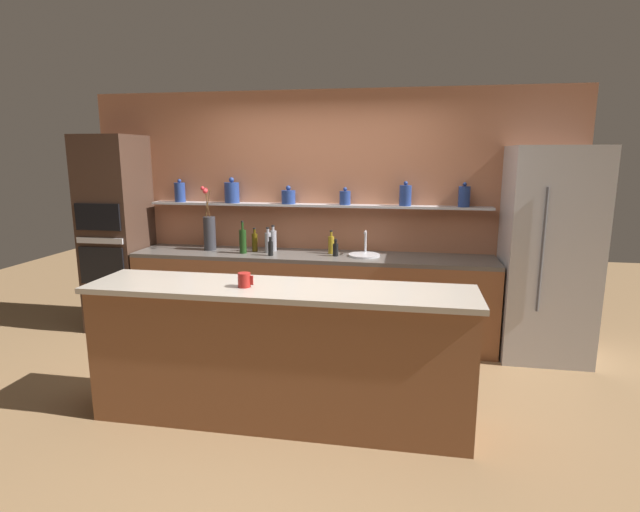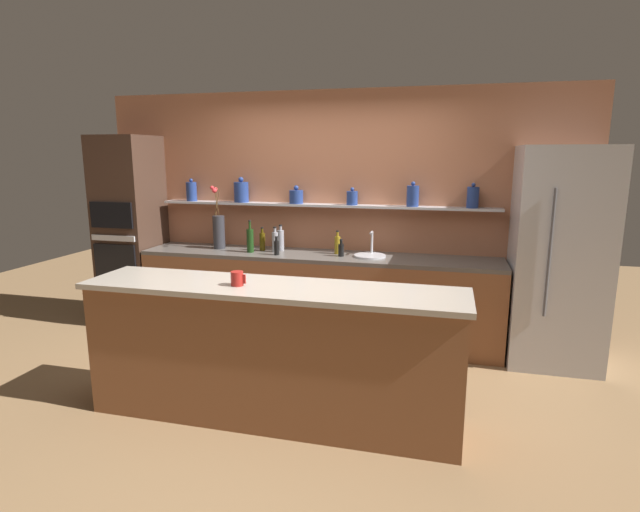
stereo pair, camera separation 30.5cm
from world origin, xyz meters
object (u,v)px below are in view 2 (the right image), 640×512
bottle_oil_1 (262,241)px  bottle_sauce_4 (277,247)px  bottle_sauce_3 (341,249)px  bottle_oil_0 (337,245)px  bottle_spirit_6 (281,240)px  flower_vase (219,230)px  refrigerator (558,258)px  oven_tower (131,232)px  sink_fixture (370,255)px  bottle_wine_2 (250,240)px  bottle_spirit_5 (275,241)px  coffee_mug (237,279)px

bottle_oil_1 → bottle_sauce_4: bearing=-39.9°
bottle_oil_1 → bottle_sauce_3: 0.89m
bottle_oil_0 → bottle_spirit_6: 0.64m
flower_vase → bottle_spirit_6: size_ratio=2.47×
bottle_spirit_6 → refrigerator: bearing=-3.1°
oven_tower → bottle_sauce_3: 2.46m
refrigerator → sink_fixture: (-1.74, 0.05, -0.07)m
bottle_wine_2 → bottle_sauce_4: bottle_wine_2 is taller
sink_fixture → bottle_oil_0: size_ratio=1.31×
bottle_wine_2 → bottle_spirit_6: 0.33m
bottle_wine_2 → bottle_spirit_5: (0.25, 0.09, -0.02)m
oven_tower → bottle_spirit_5: size_ratio=7.96×
sink_fixture → bottle_spirit_6: bottle_spirit_6 is taller
sink_fixture → bottle_sauce_3: size_ratio=1.82×
bottle_wine_2 → bottle_sauce_3: 0.98m
bottle_sauce_3 → bottle_oil_0: bearing=118.5°
refrigerator → bottle_sauce_3: 2.03m
flower_vase → sink_fixture: flower_vase is taller
sink_fixture → bottle_wine_2: (-1.27, -0.08, 0.11)m
bottle_oil_0 → bottle_sauce_3: (0.06, -0.12, -0.03)m
bottle_sauce_4 → bottle_sauce_3: bearing=8.4°
refrigerator → flower_vase: bearing=178.6°
bottle_oil_0 → bottle_wine_2: bearing=-170.9°
refrigerator → bottle_sauce_3: (-2.03, -0.01, -0.02)m
flower_vase → bottle_sauce_4: flower_vase is taller
bottle_spirit_5 → bottle_spirit_6: (0.03, 0.10, 0.00)m
bottle_oil_0 → bottle_oil_1: (-0.82, -0.02, 0.01)m
sink_fixture → bottle_spirit_5: bottle_spirit_5 is taller
bottle_oil_1 → bottle_sauce_3: (0.89, -0.09, -0.03)m
flower_vase → bottle_sauce_3: flower_vase is taller
oven_tower → flower_vase: (1.07, 0.05, 0.05)m
oven_tower → sink_fixture: (2.75, 0.01, -0.13)m
bottle_spirit_5 → oven_tower: bearing=-179.4°
refrigerator → bottle_spirit_6: refrigerator is taller
refrigerator → bottle_spirit_5: 2.76m
bottle_wine_2 → coffee_mug: 1.76m
sink_fixture → bottle_sauce_4: 0.96m
bottle_sauce_3 → bottle_spirit_5: bottle_spirit_5 is taller
sink_fixture → bottle_oil_0: 0.37m
refrigerator → coffee_mug: bearing=-145.2°
coffee_mug → oven_tower: bearing=140.1°
refrigerator → bottle_wine_2: refrigerator is taller
flower_vase → bottle_oil_1: (0.50, 0.00, -0.10)m
flower_vase → bottle_sauce_3: (1.39, -0.09, -0.13)m
bottle_wine_2 → coffee_mug: bottle_wine_2 is taller
bottle_oil_0 → bottle_oil_1: bottle_oil_1 is taller
bottle_wine_2 → coffee_mug: size_ratio=3.10×
bottle_sauce_3 → flower_vase: bearing=176.3°
oven_tower → bottle_wine_2: 1.49m
bottle_oil_0 → bottle_spirit_5: bottle_spirit_5 is taller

